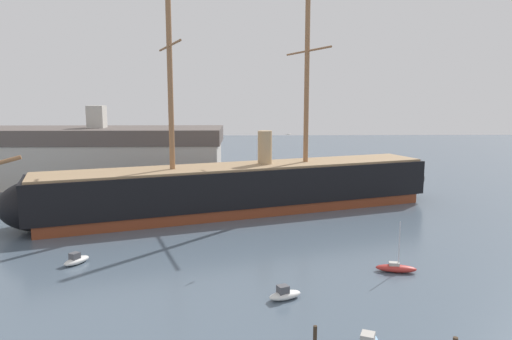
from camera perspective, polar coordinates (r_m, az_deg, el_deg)
The scene contains 7 objects.
tall_ship at distance 75.10m, azimuth -1.62°, elevation -2.15°, with size 72.94×31.33×36.51m.
motorboat_near_centre at distance 44.55m, azimuth 3.46°, elevation -14.68°, with size 3.43×2.52×1.33m.
motorboat_mid_left at distance 56.56m, azimuth -20.78°, elevation -10.06°, with size 2.78×3.40×1.33m.
sailboat_mid_right at distance 52.80m, azimuth 16.47°, elevation -11.21°, with size 4.33×2.06×5.42m.
dinghy_distant_centre at distance 89.47m, azimuth 1.49°, elevation -2.74°, with size 2.04×2.32×0.51m.
dockside_warehouse_left at distance 100.22m, azimuth -19.59°, elevation 1.33°, with size 57.68×18.85×16.43m.
seagull_in_flight at distance 57.06m, azimuth 3.93°, elevation 4.31°, with size 0.86×1.18×0.14m.
Camera 1 is at (-1.91, -23.76, 18.25)m, focal length 33.29 mm.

